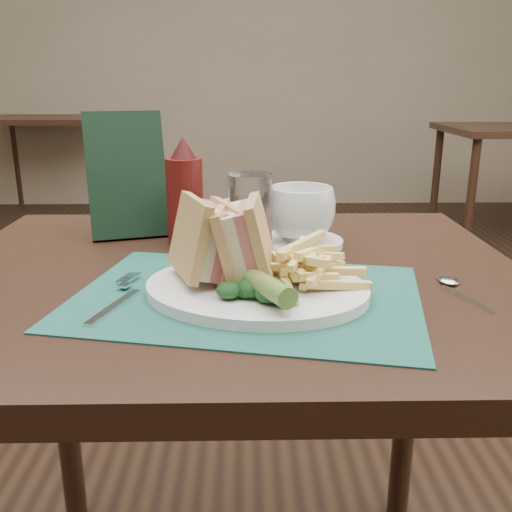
{
  "coord_description": "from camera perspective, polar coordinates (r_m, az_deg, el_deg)",
  "views": [
    {
      "loc": [
        0.02,
        -1.33,
        1.03
      ],
      "look_at": [
        0.04,
        -0.58,
        0.8
      ],
      "focal_mm": 40.0,
      "sensor_mm": 36.0,
      "label": 1
    }
  ],
  "objects": [
    {
      "name": "ketchup_bottle",
      "position": [
        1.0,
        -7.15,
        6.43
      ],
      "size": [
        0.07,
        0.07,
        0.19
      ],
      "primitive_type": null,
      "rotation": [
        0.0,
        0.0,
        -0.05
      ],
      "color": "#500F0D",
      "rests_on": "table_main"
    },
    {
      "name": "sandwich_half_b",
      "position": [
        0.76,
        -2.65,
        1.59
      ],
      "size": [
        0.09,
        0.12,
        0.11
      ],
      "primitive_type": null,
      "rotation": [
        0.0,
        -0.24,
        -0.09
      ],
      "color": "tan",
      "rests_on": "plate"
    },
    {
      "name": "plate",
      "position": [
        0.76,
        0.04,
        -3.36
      ],
      "size": [
        0.35,
        0.31,
        0.01
      ],
      "primitive_type": null,
      "rotation": [
        0.0,
        0.0,
        -0.25
      ],
      "color": "white",
      "rests_on": "placemat"
    },
    {
      "name": "floor",
      "position": [
        1.68,
        -1.74,
        -20.49
      ],
      "size": [
        7.0,
        7.0,
        0.0
      ],
      "primitive_type": "plane",
      "color": "black",
      "rests_on": "ground"
    },
    {
      "name": "fries_pile",
      "position": [
        0.77,
        5.19,
        -0.34
      ],
      "size": [
        0.18,
        0.2,
        0.06
      ],
      "primitive_type": null,
      "color": "#F4D77A",
      "rests_on": "plate"
    },
    {
      "name": "table_bg_left",
      "position": [
        4.82,
        -19.78,
        8.52
      ],
      "size": [
        0.9,
        0.75,
        0.75
      ],
      "primitive_type": null,
      "color": "black",
      "rests_on": "ground"
    },
    {
      "name": "spoon",
      "position": [
        0.82,
        19.68,
        -3.23
      ],
      "size": [
        0.08,
        0.15,
        0.01
      ],
      "primitive_type": null,
      "rotation": [
        0.0,
        0.0,
        0.32
      ],
      "color": "silver",
      "rests_on": "table_main"
    },
    {
      "name": "coffee_cup",
      "position": [
        0.99,
        4.5,
        4.27
      ],
      "size": [
        0.17,
        0.17,
        0.09
      ],
      "primitive_type": "imported",
      "rotation": [
        0.0,
        0.0,
        0.92
      ],
      "color": "white",
      "rests_on": "saucer"
    },
    {
      "name": "drinking_glass",
      "position": [
        0.96,
        -0.62,
        4.37
      ],
      "size": [
        0.09,
        0.09,
        0.13
      ],
      "primitive_type": "cylinder",
      "rotation": [
        0.0,
        0.0,
        0.22
      ],
      "color": "white",
      "rests_on": "table_main"
    },
    {
      "name": "kale_garnish",
      "position": [
        0.7,
        0.11,
        -3.43
      ],
      "size": [
        0.11,
        0.08,
        0.03
      ],
      "primitive_type": null,
      "color": "black",
      "rests_on": "plate"
    },
    {
      "name": "table_main",
      "position": [
        1.05,
        -2.22,
        -21.06
      ],
      "size": [
        0.9,
        0.75,
        0.75
      ],
      "primitive_type": null,
      "color": "black",
      "rests_on": "ground"
    },
    {
      "name": "saucer",
      "position": [
        1.0,
        4.43,
        1.4
      ],
      "size": [
        0.17,
        0.17,
        0.01
      ],
      "primitive_type": "cylinder",
      "rotation": [
        0.0,
        0.0,
        0.11
      ],
      "color": "white",
      "rests_on": "table_main"
    },
    {
      "name": "fork",
      "position": [
        0.77,
        -13.57,
        -3.8
      ],
      "size": [
        0.09,
        0.17,
        0.01
      ],
      "primitive_type": null,
      "rotation": [
        0.0,
        0.0,
        -0.32
      ],
      "color": "silver",
      "rests_on": "placemat"
    },
    {
      "name": "check_presenter",
      "position": [
        1.07,
        -12.8,
        7.9
      ],
      "size": [
        0.16,
        0.12,
        0.22
      ],
      "primitive_type": "cube",
      "rotation": [
        -0.31,
        0.0,
        0.28
      ],
      "color": "black",
      "rests_on": "table_main"
    },
    {
      "name": "wall_back",
      "position": [
        4.93,
        -1.35,
        5.29
      ],
      "size": [
        6.0,
        0.0,
        6.0
      ],
      "primitive_type": "plane",
      "rotation": [
        1.57,
        0.0,
        0.0
      ],
      "color": "gray",
      "rests_on": "ground"
    },
    {
      "name": "sandwich_half_a",
      "position": [
        0.76,
        -6.65,
        1.58
      ],
      "size": [
        0.11,
        0.13,
        0.11
      ],
      "primitive_type": null,
      "rotation": [
        0.0,
        0.24,
        0.36
      ],
      "color": "tan",
      "rests_on": "plate"
    },
    {
      "name": "pickle_spear",
      "position": [
        0.7,
        0.76,
        -2.84
      ],
      "size": [
        0.08,
        0.12,
        0.03
      ],
      "primitive_type": "cylinder",
      "rotation": [
        1.54,
        0.0,
        0.45
      ],
      "color": "#54712B",
      "rests_on": "plate"
    },
    {
      "name": "placemat",
      "position": [
        0.76,
        -0.93,
        -4.04
      ],
      "size": [
        0.51,
        0.41,
        0.0
      ],
      "primitive_type": "cube",
      "rotation": [
        0.0,
        0.0,
        -0.21
      ],
      "color": "#184F43",
      "rests_on": "table_main"
    }
  ]
}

